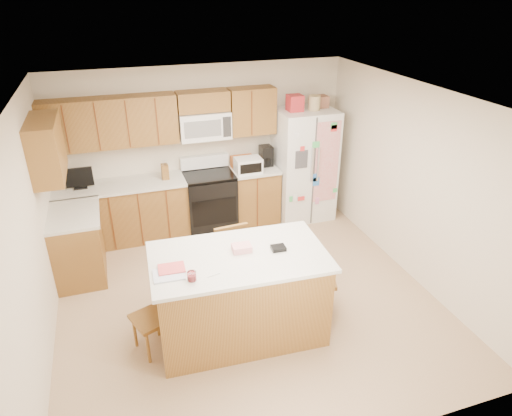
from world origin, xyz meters
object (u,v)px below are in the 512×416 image
object	(u,v)px
refrigerator	(304,163)
windsor_chair_back	(228,258)
stove	(210,200)
windsor_chair_right	(315,277)
windsor_chair_left	(153,317)
island	(239,294)

from	to	relation	value
refrigerator	windsor_chair_back	xyz separation A→B (m)	(-1.74, -1.66, -0.45)
stove	refrigerator	bearing A→B (deg)	-2.30
refrigerator	windsor_chair_right	xyz separation A→B (m)	(-0.88, -2.37, -0.45)
stove	windsor_chair_left	bearing A→B (deg)	-115.56
windsor_chair_left	windsor_chair_right	xyz separation A→B (m)	(1.88, 0.05, 0.05)
windsor_chair_back	windsor_chair_right	xyz separation A→B (m)	(0.86, -0.71, -0.01)
island	stove	bearing A→B (deg)	84.32
stove	windsor_chair_back	size ratio (longest dim) A/B	1.12
island	windsor_chair_back	bearing A→B (deg)	83.95
island	refrigerator	bearing A→B (deg)	53.42
windsor_chair_left	refrigerator	bearing A→B (deg)	41.27
island	windsor_chair_back	distance (m)	0.80
windsor_chair_left	windsor_chair_back	distance (m)	1.27
windsor_chair_back	windsor_chair_right	size ratio (longest dim) A/B	1.01
windsor_chair_back	island	bearing A→B (deg)	-96.05
refrigerator	windsor_chair_left	bearing A→B (deg)	-138.73
windsor_chair_left	windsor_chair_back	xyz separation A→B (m)	(1.02, 0.76, 0.06)
island	windsor_chair_left	distance (m)	0.94
windsor_chair_right	island	bearing A→B (deg)	-175.12
stove	island	world-z (taller)	stove
stove	windsor_chair_back	xyz separation A→B (m)	(-0.17, -1.72, 0.00)
refrigerator	windsor_chair_right	distance (m)	2.57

